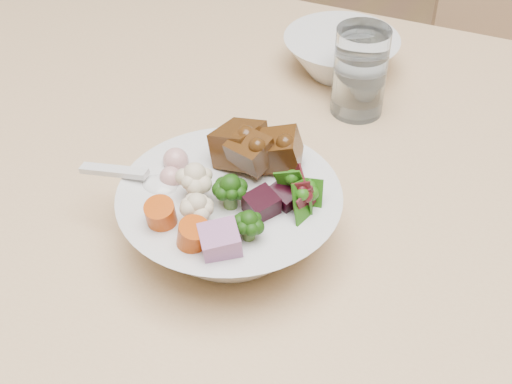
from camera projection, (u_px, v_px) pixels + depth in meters
dining_table at (416, 284)px, 0.73m from camera, size 1.55×0.95×0.70m
food_bowl at (232, 214)px, 0.65m from camera, size 0.20×0.20×0.11m
soup_spoon at (148, 182)px, 0.65m from camera, size 0.10×0.03×0.02m
water_glass at (360, 75)px, 0.81m from camera, size 0.06×0.06×0.11m
side_bowl at (341, 55)px, 0.89m from camera, size 0.14×0.14×0.05m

